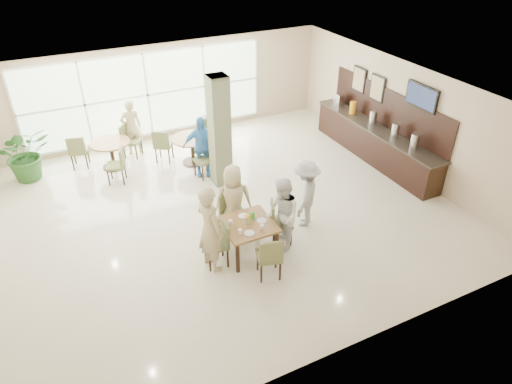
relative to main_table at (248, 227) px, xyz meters
name	(u,v)px	position (x,y,z in m)	size (l,w,h in m)	color
ground	(226,209)	(0.21, 1.67, -0.66)	(10.00, 10.00, 0.00)	beige
room_shell	(223,144)	(0.21, 1.67, 1.04)	(10.00, 10.00, 10.00)	white
window_bank	(148,95)	(-0.29, 6.13, 0.74)	(7.00, 0.04, 7.00)	silver
column	(220,132)	(0.61, 2.87, 0.74)	(0.45, 0.45, 2.80)	#616949
main_table	(248,227)	(0.00, 0.00, 0.00)	(1.00, 1.00, 0.75)	brown
round_table_left	(111,148)	(-1.72, 4.89, -0.10)	(1.04, 1.04, 0.75)	brown
round_table_right	(192,144)	(0.31, 4.18, -0.09)	(1.08, 1.08, 0.75)	brown
chairs_main_table	(250,233)	(0.05, 0.01, -0.19)	(2.05, 2.08, 0.95)	brown
chairs_table_left	(109,152)	(-1.79, 4.88, -0.19)	(2.01, 1.84, 0.95)	brown
chairs_table_right	(193,147)	(0.34, 4.19, -0.19)	(2.00, 1.89, 0.95)	brown
tabletop_clutter	(248,223)	(-0.02, -0.05, 0.15)	(0.73, 0.77, 0.21)	white
buffet_counter	(375,140)	(4.91, 2.18, -0.11)	(0.64, 4.70, 1.95)	black
wall_tv	(422,97)	(5.15, 1.07, 1.49)	(0.06, 1.00, 0.58)	black
framed_art_a	(377,88)	(5.16, 2.67, 1.19)	(0.05, 0.55, 0.70)	black
framed_art_b	(359,79)	(5.16, 3.47, 1.19)	(0.05, 0.55, 0.70)	black
potted_plant	(25,154)	(-3.76, 5.26, 0.04)	(1.27, 1.27, 1.41)	#285A24
teen_left	(210,229)	(-0.80, -0.04, 0.25)	(0.66, 0.43, 1.82)	tan
teen_far	(233,200)	(0.06, 0.83, 0.14)	(0.78, 0.43, 1.60)	tan
teen_right	(282,215)	(0.71, -0.11, 0.14)	(0.78, 0.61, 1.61)	white
teen_standing	(306,194)	(1.57, 0.39, 0.11)	(1.00, 0.58, 1.55)	#9A9A9C
adult_a	(201,147)	(0.32, 3.45, 0.15)	(0.95, 0.54, 1.62)	#4794D5
adult_b	(220,127)	(1.13, 4.20, 0.24)	(1.67, 0.72, 1.80)	white
adult_standing	(131,127)	(-1.00, 5.48, 0.13)	(0.58, 0.38, 1.59)	tan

